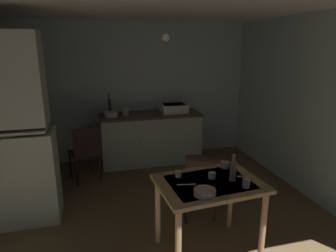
# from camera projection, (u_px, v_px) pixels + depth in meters

# --- Properties ---
(ground_plane) EXTENTS (5.24, 5.24, 0.00)m
(ground_plane) POSITION_uv_depth(u_px,v_px,m) (152.00, 210.00, 3.67)
(ground_plane) COLOR brown
(wall_back) EXTENTS (4.34, 0.10, 2.40)m
(wall_back) POSITION_uv_depth(u_px,v_px,m) (129.00, 92.00, 5.17)
(wall_back) COLOR silver
(wall_back) RESTS_ON ground
(wall_right) EXTENTS (0.10, 3.92, 2.40)m
(wall_right) POSITION_uv_depth(u_px,v_px,m) (311.00, 108.00, 3.86)
(wall_right) COLOR silver
(wall_right) RESTS_ON ground
(ceiling_slab) EXTENTS (4.34, 3.92, 0.10)m
(ceiling_slab) POSITION_uv_depth(u_px,v_px,m) (149.00, 0.00, 3.01)
(ceiling_slab) COLOR silver
(hutch_cabinet) EXTENTS (1.01, 0.45, 2.15)m
(hutch_cabinet) POSITION_uv_depth(u_px,v_px,m) (5.00, 140.00, 3.18)
(hutch_cabinet) COLOR #AFB8A3
(hutch_cabinet) RESTS_ON ground
(counter_cabinet) EXTENTS (1.72, 0.64, 0.87)m
(counter_cabinet) POSITION_uv_depth(u_px,v_px,m) (151.00, 138.00, 5.11)
(counter_cabinet) COLOR #AFB8A3
(counter_cabinet) RESTS_ON ground
(sink_basin) EXTENTS (0.44, 0.34, 0.15)m
(sink_basin) POSITION_uv_depth(u_px,v_px,m) (174.00, 108.00, 5.07)
(sink_basin) COLOR silver
(sink_basin) RESTS_ON counter_cabinet
(hand_pump) EXTENTS (0.05, 0.27, 0.39)m
(hand_pump) POSITION_uv_depth(u_px,v_px,m) (110.00, 106.00, 4.83)
(hand_pump) COLOR #232328
(hand_pump) RESTS_ON counter_cabinet
(mixing_bowl_counter) EXTENTS (0.21, 0.21, 0.08)m
(mixing_bowl_counter) POSITION_uv_depth(u_px,v_px,m) (111.00, 114.00, 4.77)
(mixing_bowl_counter) COLOR white
(mixing_bowl_counter) RESTS_ON counter_cabinet
(stoneware_crock) EXTENTS (0.12, 0.12, 0.14)m
(stoneware_crock) POSITION_uv_depth(u_px,v_px,m) (125.00, 111.00, 4.89)
(stoneware_crock) COLOR beige
(stoneware_crock) RESTS_ON counter_cabinet
(dining_table) EXTENTS (1.03, 0.78, 0.76)m
(dining_table) POSITION_uv_depth(u_px,v_px,m) (209.00, 193.00, 2.78)
(dining_table) COLOR tan
(dining_table) RESTS_ON ground
(chair_far_side) EXTENTS (0.44, 0.44, 0.85)m
(chair_far_side) POSITION_uv_depth(u_px,v_px,m) (199.00, 183.00, 3.41)
(chair_far_side) COLOR #322120
(chair_far_side) RESTS_ON ground
(chair_by_counter) EXTENTS (0.51, 0.51, 0.87)m
(chair_by_counter) POSITION_uv_depth(u_px,v_px,m) (85.00, 152.00, 4.34)
(chair_by_counter) COLOR #352219
(chair_by_counter) RESTS_ON ground
(serving_bowl_wide) EXTENTS (0.19, 0.19, 0.05)m
(serving_bowl_wide) POSITION_uv_depth(u_px,v_px,m) (205.00, 192.00, 2.50)
(serving_bowl_wide) COLOR tan
(serving_bowl_wide) RESTS_ON dining_table
(mug_tall) EXTENTS (0.07, 0.07, 0.06)m
(mug_tall) POSITION_uv_depth(u_px,v_px,m) (212.00, 175.00, 2.82)
(mug_tall) COLOR #ADD1C1
(mug_tall) RESTS_ON dining_table
(teacup_mint) EXTENTS (0.08, 0.08, 0.07)m
(teacup_mint) POSITION_uv_depth(u_px,v_px,m) (225.00, 165.00, 3.06)
(teacup_mint) COLOR tan
(teacup_mint) RESTS_ON dining_table
(teacup_cream) EXTENTS (0.07, 0.07, 0.08)m
(teacup_cream) POSITION_uv_depth(u_px,v_px,m) (246.00, 183.00, 2.63)
(teacup_cream) COLOR tan
(teacup_cream) RESTS_ON dining_table
(mug_dark) EXTENTS (0.06, 0.06, 0.06)m
(mug_dark) POSITION_uv_depth(u_px,v_px,m) (178.00, 174.00, 2.84)
(mug_dark) COLOR beige
(mug_dark) RESTS_ON dining_table
(glass_bottle) EXTENTS (0.06, 0.06, 0.27)m
(glass_bottle) POSITION_uv_depth(u_px,v_px,m) (233.00, 170.00, 2.75)
(glass_bottle) COLOR olive
(glass_bottle) RESTS_ON dining_table
(table_knife) EXTENTS (0.18, 0.05, 0.00)m
(table_knife) POSITION_uv_depth(u_px,v_px,m) (186.00, 185.00, 2.69)
(table_knife) COLOR silver
(table_knife) RESTS_ON dining_table
(teaspoon_near_bowl) EXTENTS (0.14, 0.04, 0.00)m
(teaspoon_near_bowl) POSITION_uv_depth(u_px,v_px,m) (244.00, 176.00, 2.86)
(teaspoon_near_bowl) COLOR beige
(teaspoon_near_bowl) RESTS_ON dining_table
(pendant_bulb) EXTENTS (0.08, 0.08, 0.08)m
(pendant_bulb) POSITION_uv_depth(u_px,v_px,m) (166.00, 38.00, 2.96)
(pendant_bulb) COLOR #F9EFCC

